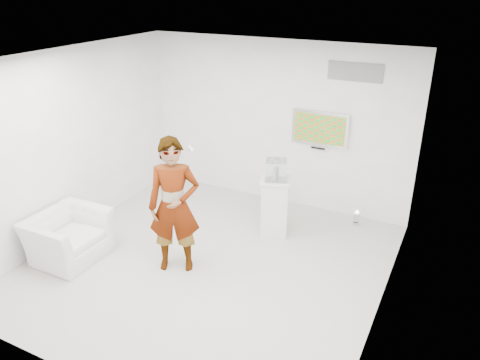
% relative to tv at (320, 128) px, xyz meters
% --- Properties ---
extents(room, '(5.01, 5.01, 3.00)m').
position_rel_tv_xyz_m(room, '(-0.85, -2.45, -0.05)').
color(room, '#B8B3A8').
rests_on(room, ground).
extents(tv, '(1.00, 0.08, 0.60)m').
position_rel_tv_xyz_m(tv, '(0.00, 0.00, 0.00)').
color(tv, silver).
rests_on(tv, room).
extents(logo_decal, '(0.90, 0.02, 0.30)m').
position_rel_tv_xyz_m(logo_decal, '(0.50, 0.04, 1.00)').
color(logo_decal, slate).
rests_on(logo_decal, room).
extents(person, '(0.87, 0.76, 2.00)m').
position_rel_tv_xyz_m(person, '(-1.21, -2.72, -0.55)').
color(person, white).
rests_on(person, room).
extents(armchair, '(0.95, 1.09, 0.71)m').
position_rel_tv_xyz_m(armchair, '(-2.82, -3.24, -1.20)').
color(armchair, white).
rests_on(armchair, room).
extents(pedestal, '(0.60, 0.60, 0.97)m').
position_rel_tv_xyz_m(pedestal, '(-0.33, -1.15, -1.06)').
color(pedestal, silver).
rests_on(pedestal, room).
extents(floor_uplight, '(0.18, 0.18, 0.25)m').
position_rel_tv_xyz_m(floor_uplight, '(0.84, -0.25, -1.43)').
color(floor_uplight, silver).
rests_on(floor_uplight, room).
extents(vitrine, '(0.42, 0.42, 0.32)m').
position_rel_tv_xyz_m(vitrine, '(-0.33, -1.15, -0.41)').
color(vitrine, silver).
rests_on(vitrine, pedestal).
extents(console, '(0.07, 0.17, 0.22)m').
position_rel_tv_xyz_m(console, '(-0.33, -1.15, -0.46)').
color(console, silver).
rests_on(console, pedestal).
extents(wii_remote, '(0.13, 0.12, 0.04)m').
position_rel_tv_xyz_m(wii_remote, '(-1.06, -2.47, 0.25)').
color(wii_remote, silver).
rests_on(wii_remote, person).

